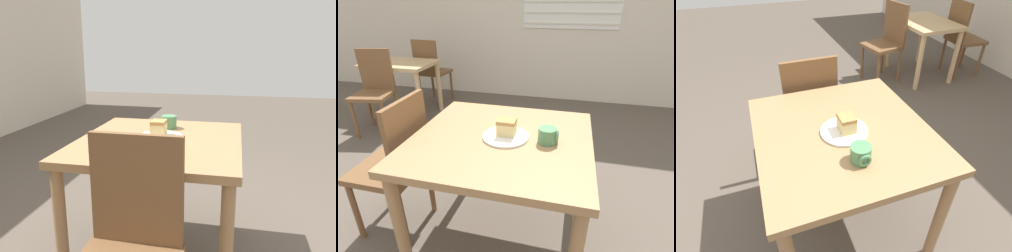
% 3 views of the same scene
% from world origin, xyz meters
% --- Properties ---
extents(wall_back, '(10.00, 0.10, 2.80)m').
position_xyz_m(wall_back, '(0.01, 3.03, 1.40)').
color(wall_back, beige).
rests_on(wall_back, ground_plane).
extents(dining_table_near, '(0.94, 0.88, 0.76)m').
position_xyz_m(dining_table_near, '(0.05, 0.16, 0.65)').
color(dining_table_near, '#9E754C').
rests_on(dining_table_near, ground_plane).
extents(dining_table_far, '(0.83, 0.60, 0.71)m').
position_xyz_m(dining_table_far, '(-1.73, 1.88, 0.57)').
color(dining_table_far, tan).
rests_on(dining_table_far, ground_plane).
extents(chair_near_window, '(0.40, 0.40, 0.93)m').
position_xyz_m(chair_near_window, '(-0.61, 0.13, 0.51)').
color(chair_near_window, brown).
rests_on(chair_near_window, ground_plane).
extents(chair_far_corner, '(0.47, 0.47, 0.93)m').
position_xyz_m(chair_far_corner, '(-1.76, 1.39, 0.51)').
color(chair_far_corner, brown).
rests_on(chair_far_corner, ground_plane).
extents(chair_far_opposite, '(0.42, 0.42, 0.93)m').
position_xyz_m(chair_far_opposite, '(-1.59, 2.37, 0.51)').
color(chair_far_opposite, brown).
rests_on(chair_far_opposite, ground_plane).
extents(plate, '(0.24, 0.24, 0.01)m').
position_xyz_m(plate, '(0.07, 0.16, 0.76)').
color(plate, white).
rests_on(plate, dining_table_near).
extents(cake_slice, '(0.10, 0.08, 0.08)m').
position_xyz_m(cake_slice, '(0.07, 0.17, 0.81)').
color(cake_slice, '#E0C67F').
rests_on(cake_slice, plate).
extents(coffee_mug, '(0.10, 0.09, 0.08)m').
position_xyz_m(coffee_mug, '(0.29, 0.16, 0.80)').
color(coffee_mug, '#4C8456').
rests_on(coffee_mug, dining_table_near).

